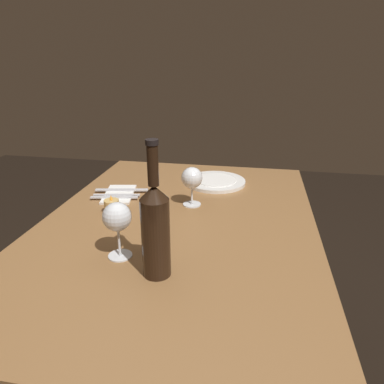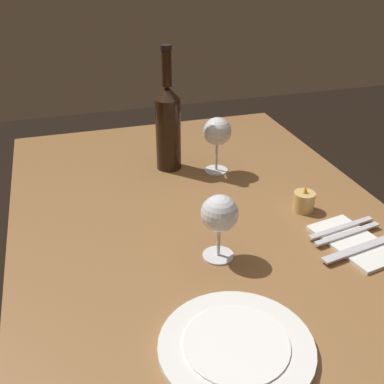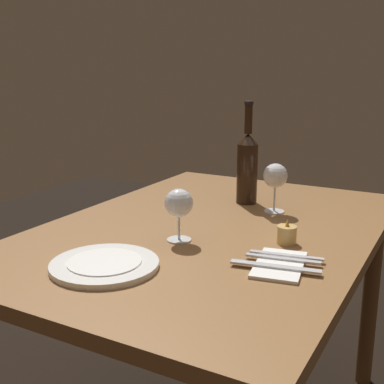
{
  "view_description": "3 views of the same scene",
  "coord_description": "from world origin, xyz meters",
  "px_view_note": "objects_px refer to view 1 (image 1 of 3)",
  "views": [
    {
      "loc": [
        -1.03,
        -0.24,
        1.26
      ],
      "look_at": [
        -0.01,
        -0.05,
        0.86
      ],
      "focal_mm": 33.38,
      "sensor_mm": 36.0,
      "label": 1
    },
    {
      "loc": [
        0.9,
        -0.31,
        1.33
      ],
      "look_at": [
        -0.03,
        -0.02,
        0.8
      ],
      "focal_mm": 43.93,
      "sensor_mm": 36.0,
      "label": 2
    },
    {
      "loc": [
        1.27,
        0.63,
        1.2
      ],
      "look_at": [
        0.0,
        -0.07,
        0.84
      ],
      "focal_mm": 47.26,
      "sensor_mm": 36.0,
      "label": 3
    }
  ],
  "objects_px": {
    "folded_napkin": "(119,194)",
    "fork_outer": "(114,197)",
    "wine_glass_right": "(192,179)",
    "wine_bottle": "(155,228)",
    "fork_inner": "(117,195)",
    "dinner_plate": "(215,181)",
    "table_knife": "(122,190)",
    "wine_glass_left": "(117,218)",
    "votive_candle": "(112,207)"
  },
  "relations": [
    {
      "from": "folded_napkin",
      "to": "fork_outer",
      "type": "bearing_deg",
      "value": 180.0
    },
    {
      "from": "wine_glass_right",
      "to": "wine_bottle",
      "type": "height_order",
      "value": "wine_bottle"
    },
    {
      "from": "folded_napkin",
      "to": "fork_inner",
      "type": "xyz_separation_m",
      "value": [
        -0.02,
        0.0,
        0.01
      ]
    },
    {
      "from": "fork_inner",
      "to": "dinner_plate",
      "type": "bearing_deg",
      "value": -57.14
    },
    {
      "from": "wine_glass_right",
      "to": "wine_bottle",
      "type": "xyz_separation_m",
      "value": [
        -0.45,
        0.01,
        0.03
      ]
    },
    {
      "from": "fork_outer",
      "to": "table_knife",
      "type": "xyz_separation_m",
      "value": [
        0.08,
        0.0,
        0.0
      ]
    },
    {
      "from": "wine_glass_left",
      "to": "table_knife",
      "type": "distance_m",
      "value": 0.5
    },
    {
      "from": "wine_glass_right",
      "to": "votive_candle",
      "type": "distance_m",
      "value": 0.3
    },
    {
      "from": "votive_candle",
      "to": "fork_outer",
      "type": "xyz_separation_m",
      "value": [
        0.11,
        0.04,
        -0.01
      ]
    },
    {
      "from": "folded_napkin",
      "to": "votive_candle",
      "type": "bearing_deg",
      "value": -167.13
    },
    {
      "from": "votive_candle",
      "to": "wine_glass_left",
      "type": "bearing_deg",
      "value": -153.76
    },
    {
      "from": "wine_bottle",
      "to": "table_knife",
      "type": "relative_size",
      "value": 1.65
    },
    {
      "from": "wine_glass_left",
      "to": "dinner_plate",
      "type": "relative_size",
      "value": 0.62
    },
    {
      "from": "wine_glass_left",
      "to": "wine_glass_right",
      "type": "relative_size",
      "value": 1.11
    },
    {
      "from": "wine_glass_right",
      "to": "table_knife",
      "type": "distance_m",
      "value": 0.32
    },
    {
      "from": "wine_bottle",
      "to": "dinner_plate",
      "type": "distance_m",
      "value": 0.71
    },
    {
      "from": "wine_glass_left",
      "to": "votive_candle",
      "type": "distance_m",
      "value": 0.31
    },
    {
      "from": "wine_glass_left",
      "to": "wine_bottle",
      "type": "bearing_deg",
      "value": -116.84
    },
    {
      "from": "wine_glass_right",
      "to": "fork_inner",
      "type": "relative_size",
      "value": 0.8
    },
    {
      "from": "dinner_plate",
      "to": "folded_napkin",
      "type": "height_order",
      "value": "dinner_plate"
    },
    {
      "from": "wine_glass_right",
      "to": "wine_glass_left",
      "type": "bearing_deg",
      "value": 161.22
    },
    {
      "from": "wine_glass_left",
      "to": "fork_outer",
      "type": "distance_m",
      "value": 0.43
    },
    {
      "from": "votive_candle",
      "to": "folded_napkin",
      "type": "relative_size",
      "value": 0.32
    },
    {
      "from": "wine_glass_right",
      "to": "wine_bottle",
      "type": "relative_size",
      "value": 0.42
    },
    {
      "from": "wine_bottle",
      "to": "votive_candle",
      "type": "relative_size",
      "value": 5.17
    },
    {
      "from": "wine_glass_left",
      "to": "wine_bottle",
      "type": "height_order",
      "value": "wine_bottle"
    },
    {
      "from": "fork_inner",
      "to": "table_knife",
      "type": "relative_size",
      "value": 0.85
    },
    {
      "from": "wine_bottle",
      "to": "fork_inner",
      "type": "xyz_separation_m",
      "value": [
        0.46,
        0.29,
        -0.12
      ]
    },
    {
      "from": "votive_candle",
      "to": "table_knife",
      "type": "height_order",
      "value": "votive_candle"
    },
    {
      "from": "folded_napkin",
      "to": "fork_outer",
      "type": "relative_size",
      "value": 1.15
    },
    {
      "from": "votive_candle",
      "to": "dinner_plate",
      "type": "height_order",
      "value": "votive_candle"
    },
    {
      "from": "votive_candle",
      "to": "folded_napkin",
      "type": "distance_m",
      "value": 0.17
    },
    {
      "from": "wine_glass_right",
      "to": "fork_inner",
      "type": "xyz_separation_m",
      "value": [
        0.02,
        0.3,
        -0.09
      ]
    },
    {
      "from": "wine_glass_right",
      "to": "votive_candle",
      "type": "bearing_deg",
      "value": 114.27
    },
    {
      "from": "dinner_plate",
      "to": "fork_outer",
      "type": "bearing_deg",
      "value": 125.61
    },
    {
      "from": "fork_outer",
      "to": "wine_glass_right",
      "type": "bearing_deg",
      "value": -88.6
    },
    {
      "from": "dinner_plate",
      "to": "wine_glass_left",
      "type": "bearing_deg",
      "value": 163.44
    },
    {
      "from": "fork_inner",
      "to": "votive_candle",
      "type": "bearing_deg",
      "value": -164.87
    },
    {
      "from": "fork_outer",
      "to": "dinner_plate",
      "type": "bearing_deg",
      "value": -54.39
    },
    {
      "from": "dinner_plate",
      "to": "fork_outer",
      "type": "height_order",
      "value": "dinner_plate"
    },
    {
      "from": "wine_bottle",
      "to": "fork_outer",
      "type": "height_order",
      "value": "wine_bottle"
    },
    {
      "from": "folded_napkin",
      "to": "wine_glass_left",
      "type": "bearing_deg",
      "value": -158.53
    },
    {
      "from": "fork_inner",
      "to": "fork_outer",
      "type": "xyz_separation_m",
      "value": [
        -0.03,
        0.0,
        0.0
      ]
    },
    {
      "from": "folded_napkin",
      "to": "table_knife",
      "type": "xyz_separation_m",
      "value": [
        0.03,
        0.0,
        0.01
      ]
    },
    {
      "from": "folded_napkin",
      "to": "fork_inner",
      "type": "relative_size",
      "value": 1.15
    },
    {
      "from": "votive_candle",
      "to": "fork_outer",
      "type": "bearing_deg",
      "value": 18.33
    },
    {
      "from": "wine_glass_left",
      "to": "fork_outer",
      "type": "bearing_deg",
      "value": 24.01
    },
    {
      "from": "wine_glass_right",
      "to": "fork_outer",
      "type": "distance_m",
      "value": 0.31
    },
    {
      "from": "wine_bottle",
      "to": "folded_napkin",
      "type": "distance_m",
      "value": 0.58
    },
    {
      "from": "wine_glass_left",
      "to": "wine_glass_right",
      "type": "xyz_separation_m",
      "value": [
        0.38,
        -0.13,
        -0.01
      ]
    }
  ]
}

